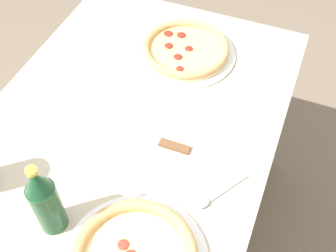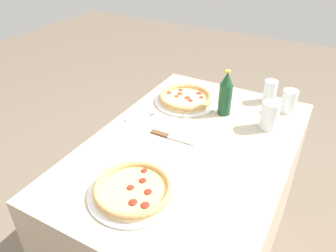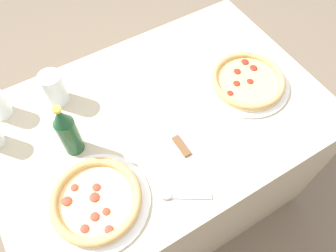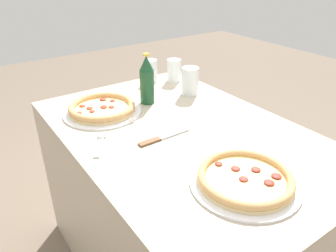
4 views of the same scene
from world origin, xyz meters
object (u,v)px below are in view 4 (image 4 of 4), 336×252
at_px(pizza_veggie, 245,179).
at_px(beer_bottle, 147,80).
at_px(glass_mango_juice, 174,71).
at_px(glass_lemonade, 190,83).
at_px(knife, 162,138).
at_px(spoon, 101,141).
at_px(pizza_pepperoni, 102,109).
at_px(glass_red_wine, 151,72).

xyz_separation_m(pizza_veggie, beer_bottle, (-0.68, 0.08, 0.09)).
bearing_deg(pizza_veggie, glass_mango_juice, 157.54).
xyz_separation_m(glass_lemonade, glass_mango_juice, (-0.20, 0.05, -0.00)).
height_order(beer_bottle, knife, beer_bottle).
bearing_deg(spoon, knife, 61.68).
bearing_deg(knife, pizza_veggie, 7.75).
bearing_deg(glass_lemonade, knife, -51.02).
bearing_deg(knife, glass_lemonade, 128.98).
distance_m(glass_mango_juice, beer_bottle, 0.32).
bearing_deg(spoon, glass_lemonade, 108.10).
relative_size(pizza_pepperoni, pizza_veggie, 1.01).
bearing_deg(spoon, pizza_veggie, 27.63).
height_order(glass_red_wine, knife, glass_red_wine).
height_order(pizza_veggie, knife, pizza_veggie).
relative_size(glass_lemonade, spoon, 0.86).
bearing_deg(beer_bottle, knife, -22.43).
relative_size(glass_mango_juice, knife, 0.54).
relative_size(glass_red_wine, beer_bottle, 0.52).
height_order(glass_lemonade, spoon, glass_lemonade).
xyz_separation_m(pizza_veggie, spoon, (-0.47, -0.25, -0.01)).
distance_m(pizza_veggie, beer_bottle, 0.69).
height_order(pizza_pepperoni, spoon, pizza_pepperoni).
bearing_deg(glass_mango_juice, pizza_pepperoni, -72.57).
distance_m(glass_red_wine, beer_bottle, 0.28).
xyz_separation_m(pizza_pepperoni, beer_bottle, (0.02, 0.22, 0.09)).
xyz_separation_m(glass_mango_juice, beer_bottle, (0.17, -0.27, 0.05)).
relative_size(pizza_veggie, beer_bottle, 1.43).
height_order(pizza_veggie, glass_mango_juice, glass_mango_juice).
xyz_separation_m(pizza_pepperoni, glass_lemonade, (0.04, 0.44, 0.04)).
distance_m(beer_bottle, spoon, 0.40).
bearing_deg(pizza_veggie, glass_red_wine, 165.03).
height_order(glass_red_wine, glass_mango_juice, glass_red_wine).
bearing_deg(knife, spoon, -118.32).
xyz_separation_m(glass_red_wine, glass_lemonade, (0.25, 0.06, 0.01)).
bearing_deg(beer_bottle, glass_lemonade, 83.15).
distance_m(glass_lemonade, spoon, 0.58).
distance_m(pizza_pepperoni, glass_red_wine, 0.43).
bearing_deg(knife, beer_bottle, 157.57).
xyz_separation_m(pizza_pepperoni, knife, (0.33, 0.09, -0.02)).
bearing_deg(pizza_pepperoni, pizza_veggie, 11.17).
xyz_separation_m(knife, spoon, (-0.11, -0.20, 0.00)).
bearing_deg(beer_bottle, glass_red_wine, 144.45).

